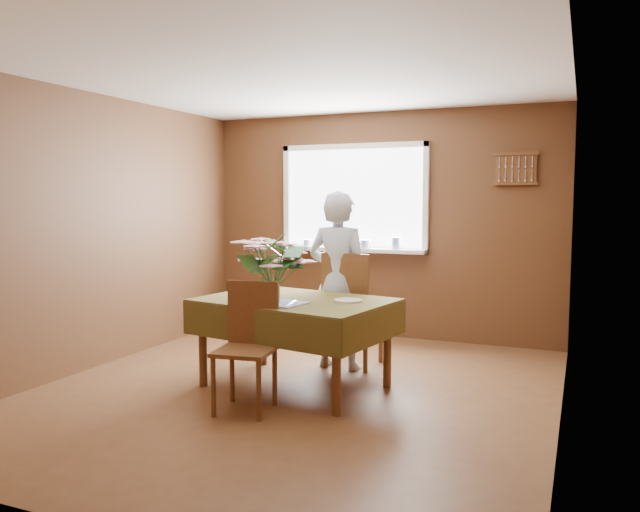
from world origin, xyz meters
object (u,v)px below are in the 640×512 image
at_px(chair_far, 350,306).
at_px(chair_near, 248,340).
at_px(seated_woman, 339,280).
at_px(dining_table, 295,310).
at_px(flower_bouquet, 273,262).

distance_m(chair_far, chair_near, 1.37).
xyz_separation_m(chair_near, seated_woman, (0.21, 1.28, 0.30)).
height_order(dining_table, flower_bouquet, flower_bouquet).
height_order(chair_far, chair_near, chair_far).
xyz_separation_m(chair_far, flower_bouquet, (-0.29, -0.96, 0.48)).
xyz_separation_m(dining_table, chair_far, (0.21, 0.74, -0.07)).
xyz_separation_m(chair_near, flower_bouquet, (0.01, 0.37, 0.54)).
distance_m(chair_near, flower_bouquet, 0.66).
xyz_separation_m(dining_table, chair_near, (-0.10, -0.59, -0.13)).
bearing_deg(dining_table, seated_woman, 90.00).
xyz_separation_m(seated_woman, flower_bouquet, (-0.20, -0.91, 0.25)).
bearing_deg(chair_near, chair_far, 68.68).
relative_size(chair_near, seated_woman, 0.58).
distance_m(dining_table, seated_woman, 0.71).
height_order(chair_far, seated_woman, seated_woman).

